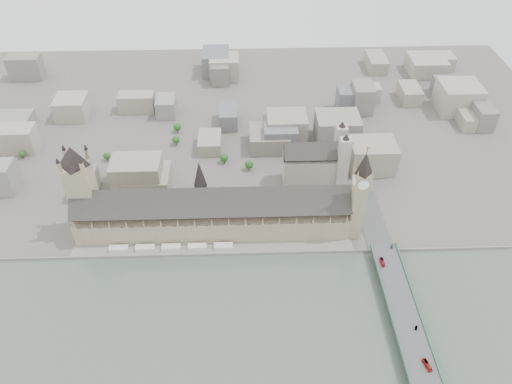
{
  "coord_description": "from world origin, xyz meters",
  "views": [
    {
      "loc": [
        30.58,
        -340.39,
        352.31
      ],
      "look_at": [
        42.86,
        37.27,
        34.05
      ],
      "focal_mm": 35.0,
      "sensor_mm": 36.0,
      "label": 1
    }
  ],
  "objects_px": {
    "westminster_bridge": "(402,310)",
    "westminster_abbey": "(316,163)",
    "palace_of_westminster": "(213,213)",
    "car_silver": "(416,328)",
    "elizabeth_tower": "(360,190)",
    "red_bus_north": "(382,262)",
    "red_bus_south": "(427,365)",
    "car_approach": "(392,247)",
    "victoria_tower": "(81,186)"
  },
  "relations": [
    {
      "from": "elizabeth_tower",
      "to": "red_bus_north",
      "type": "distance_m",
      "value": 68.14
    },
    {
      "from": "car_approach",
      "to": "red_bus_north",
      "type": "bearing_deg",
      "value": -99.85
    },
    {
      "from": "red_bus_north",
      "to": "car_silver",
      "type": "height_order",
      "value": "red_bus_north"
    },
    {
      "from": "car_approach",
      "to": "red_bus_south",
      "type": "bearing_deg",
      "value": -66.68
    },
    {
      "from": "elizabeth_tower",
      "to": "car_silver",
      "type": "height_order",
      "value": "elizabeth_tower"
    },
    {
      "from": "palace_of_westminster",
      "to": "victoria_tower",
      "type": "relative_size",
      "value": 2.65
    },
    {
      "from": "red_bus_south",
      "to": "car_approach",
      "type": "distance_m",
      "value": 122.82
    },
    {
      "from": "car_silver",
      "to": "westminster_abbey",
      "type": "bearing_deg",
      "value": 127.42
    },
    {
      "from": "elizabeth_tower",
      "to": "car_silver",
      "type": "distance_m",
      "value": 129.42
    },
    {
      "from": "westminster_abbey",
      "to": "victoria_tower",
      "type": "bearing_deg",
      "value": -163.5
    },
    {
      "from": "westminster_bridge",
      "to": "red_bus_north",
      "type": "xyz_separation_m",
      "value": [
        -6.49,
        48.72,
        6.61
      ]
    },
    {
      "from": "red_bus_south",
      "to": "car_approach",
      "type": "relative_size",
      "value": 1.98
    },
    {
      "from": "westminster_abbey",
      "to": "car_approach",
      "type": "distance_m",
      "value": 129.02
    },
    {
      "from": "victoria_tower",
      "to": "red_bus_south",
      "type": "distance_m",
      "value": 336.16
    },
    {
      "from": "palace_of_westminster",
      "to": "red_bus_north",
      "type": "relative_size",
      "value": 24.88
    },
    {
      "from": "red_bus_north",
      "to": "red_bus_south",
      "type": "xyz_separation_m",
      "value": [
        10.28,
        -103.43,
        0.05
      ]
    },
    {
      "from": "westminster_abbey",
      "to": "car_silver",
      "type": "distance_m",
      "value": 212.03
    },
    {
      "from": "westminster_bridge",
      "to": "red_bus_north",
      "type": "distance_m",
      "value": 49.6
    },
    {
      "from": "westminster_abbey",
      "to": "red_bus_south",
      "type": "height_order",
      "value": "westminster_abbey"
    },
    {
      "from": "westminster_bridge",
      "to": "westminster_abbey",
      "type": "relative_size",
      "value": 4.78
    },
    {
      "from": "westminster_bridge",
      "to": "westminster_abbey",
      "type": "height_order",
      "value": "westminster_abbey"
    },
    {
      "from": "westminster_abbey",
      "to": "red_bus_north",
      "type": "height_order",
      "value": "westminster_abbey"
    },
    {
      "from": "westminster_bridge",
      "to": "westminster_abbey",
      "type": "bearing_deg",
      "value": 105.64
    },
    {
      "from": "westminster_abbey",
      "to": "red_bus_south",
      "type": "distance_m",
      "value": 243.83
    },
    {
      "from": "victoria_tower",
      "to": "red_bus_south",
      "type": "bearing_deg",
      "value": -30.3
    },
    {
      "from": "palace_of_westminster",
      "to": "red_bus_south",
      "type": "xyz_separation_m",
      "value": [
        165.79,
        -161.9,
        -10.92
      ]
    },
    {
      "from": "westminster_abbey",
      "to": "elizabeth_tower",
      "type": "bearing_deg",
      "value": -72.71
    },
    {
      "from": "westminster_bridge",
      "to": "car_silver",
      "type": "distance_m",
      "value": 22.83
    },
    {
      "from": "car_approach",
      "to": "victoria_tower",
      "type": "bearing_deg",
      "value": -164.13
    },
    {
      "from": "palace_of_westminster",
      "to": "car_approach",
      "type": "xyz_separation_m",
      "value": [
        168.86,
        -39.13,
        -11.65
      ]
    },
    {
      "from": "palace_of_westminster",
      "to": "westminster_abbey",
      "type": "bearing_deg",
      "value": 34.17
    },
    {
      "from": "elizabeth_tower",
      "to": "westminster_abbey",
      "type": "height_order",
      "value": "elizabeth_tower"
    },
    {
      "from": "palace_of_westminster",
      "to": "red_bus_south",
      "type": "bearing_deg",
      "value": -44.32
    },
    {
      "from": "car_approach",
      "to": "westminster_abbey",
      "type": "bearing_deg",
      "value": 141.6
    },
    {
      "from": "car_silver",
      "to": "red_bus_north",
      "type": "bearing_deg",
      "value": 121.33
    },
    {
      "from": "westminster_bridge",
      "to": "car_silver",
      "type": "height_order",
      "value": "car_silver"
    },
    {
      "from": "palace_of_westminster",
      "to": "westminster_abbey",
      "type": "distance_m",
      "value": 134.09
    },
    {
      "from": "palace_of_westminster",
      "to": "car_approach",
      "type": "bearing_deg",
      "value": -13.05
    },
    {
      "from": "red_bus_south",
      "to": "car_silver",
      "type": "xyz_separation_m",
      "value": [
        1.19,
        33.2,
        -0.82
      ]
    },
    {
      "from": "elizabeth_tower",
      "to": "westminster_bridge",
      "type": "bearing_deg",
      "value": -75.89
    },
    {
      "from": "victoria_tower",
      "to": "westminster_abbey",
      "type": "bearing_deg",
      "value": 16.5
    },
    {
      "from": "victoria_tower",
      "to": "westminster_abbey",
      "type": "distance_m",
      "value": 244.79
    },
    {
      "from": "westminster_abbey",
      "to": "red_bus_north",
      "type": "relative_size",
      "value": 6.38
    },
    {
      "from": "victoria_tower",
      "to": "westminster_bridge",
      "type": "relative_size",
      "value": 0.31
    },
    {
      "from": "elizabeth_tower",
      "to": "red_bus_north",
      "type": "bearing_deg",
      "value": -69.48
    },
    {
      "from": "palace_of_westminster",
      "to": "car_silver",
      "type": "xyz_separation_m",
      "value": [
        166.98,
        -128.7,
        -11.74
      ]
    },
    {
      "from": "red_bus_north",
      "to": "car_silver",
      "type": "distance_m",
      "value": 71.16
    },
    {
      "from": "elizabeth_tower",
      "to": "victoria_tower",
      "type": "distance_m",
      "value": 260.64
    },
    {
      "from": "palace_of_westminster",
      "to": "victoria_tower",
      "type": "xyz_separation_m",
      "value": [
        -122.0,
        6.3,
        32.5
      ]
    },
    {
      "from": "palace_of_westminster",
      "to": "elizabeth_tower",
      "type": "bearing_deg",
      "value": -4.85
    }
  ]
}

